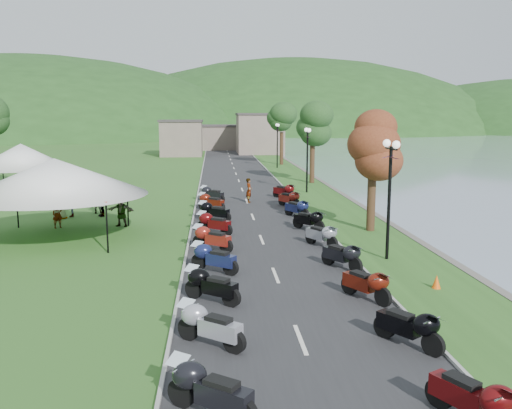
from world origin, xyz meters
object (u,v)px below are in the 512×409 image
object	(u,v)px
pedestrian_c	(71,217)
pedestrian_a	(58,228)
vendor_tent_main	(57,199)
pedestrian_b	(98,213)

from	to	relation	value
pedestrian_c	pedestrian_a	bearing A→B (deg)	-7.20
vendor_tent_main	pedestrian_c	size ratio (longest dim) A/B	3.20
vendor_tent_main	pedestrian_c	distance (m)	6.39
pedestrian_b	pedestrian_c	size ratio (longest dim) A/B	0.87
pedestrian_a	pedestrian_c	xyz separation A→B (m)	(-0.15, 3.31, 0.00)
pedestrian_b	pedestrian_c	xyz separation A→B (m)	(-1.37, -1.08, 0.00)
pedestrian_a	pedestrian_b	bearing A→B (deg)	36.15
vendor_tent_main	pedestrian_c	bearing A→B (deg)	98.71
pedestrian_a	pedestrian_c	distance (m)	3.31
pedestrian_a	vendor_tent_main	bearing A→B (deg)	-112.32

